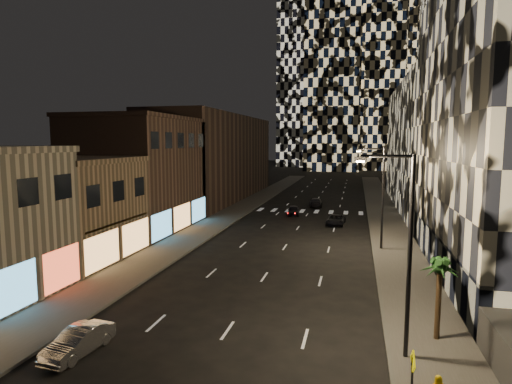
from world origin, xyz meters
The scene contains 20 objects.
sidewalk_left centered at (-10.00, 50.00, 0.07)m, with size 4.00×120.00×0.15m, color #47443F.
sidewalk_right centered at (10.00, 50.00, 0.07)m, with size 4.00×120.00×0.15m, color #47443F.
curb_left centered at (-7.90, 50.00, 0.07)m, with size 0.20×120.00×0.15m, color #4C4C47.
curb_right centered at (7.90, 50.00, 0.07)m, with size 0.20×120.00×0.15m, color #4C4C47.
retail_tan centered at (-17.00, 21.00, 4.00)m, with size 10.00×10.00×8.00m, color #856C50.
retail_brown centered at (-17.00, 33.50, 6.00)m, with size 10.00×15.00×12.00m, color #50382D.
retail_filler_left centered at (-17.00, 60.00, 7.00)m, with size 10.00×40.00×14.00m, color #50382D.
midrise_base centered at (12.30, 24.50, 1.50)m, with size 0.60×25.00×3.00m, color #383838.
midrise_filler_right centered at (20.00, 57.00, 9.00)m, with size 16.00×40.00×18.00m, color #232326.
tower_right_mid centered at (35.00, 135.00, 50.00)m, with size 20.00×20.00×100.00m, color black.
tower_left_back centered at (-12.00, 165.00, 60.00)m, with size 24.00×24.00×120.00m, color black.
tower_center_low centered at (-2.00, 140.00, 47.50)m, with size 18.00×18.00×95.00m, color black.
streetlight_near centered at (8.35, 10.00, 5.35)m, with size 2.55×0.25×9.00m.
streetlight_far centered at (8.35, 30.00, 5.35)m, with size 2.55×0.25×9.00m.
car_silver_parked centered at (-5.90, 7.08, 0.61)m, with size 1.29×3.69×1.22m, color #9A9B9F.
car_dark_midlane centered at (-1.70, 46.29, 0.64)m, with size 1.50×3.73×1.27m, color black.
car_dark_oncoming centered at (0.50, 54.51, 0.66)m, with size 1.84×4.53×1.31m, color black.
car_dark_rightlane centered at (4.06, 40.75, 0.59)m, with size 1.95×4.23×1.17m, color black.
ped_sign centered at (8.30, 5.55, 1.80)m, with size 0.08×0.82×2.46m.
palm_tree centered at (10.26, 12.17, 3.48)m, with size 2.06×2.04×4.04m.
Camera 1 is at (6.24, -9.12, 9.66)m, focal length 30.00 mm.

